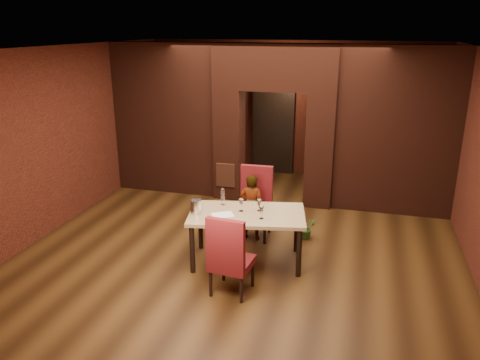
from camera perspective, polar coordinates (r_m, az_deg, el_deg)
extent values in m
plane|color=#492C12|center=(8.19, 1.13, -7.17)|extent=(8.00, 8.00, 0.00)
cube|color=silver|center=(7.39, 1.29, 15.81)|extent=(7.00, 8.00, 0.04)
cube|color=maroon|center=(11.47, 6.19, 8.60)|extent=(7.00, 0.04, 3.20)
cube|color=maroon|center=(4.12, -12.83, -10.10)|extent=(7.00, 0.04, 3.20)
cube|color=maroon|center=(9.12, -20.71, 4.97)|extent=(0.04, 8.00, 3.20)
cube|color=maroon|center=(9.86, -1.31, 4.41)|extent=(0.55, 0.55, 2.30)
cube|color=maroon|center=(9.51, 9.75, 3.61)|extent=(0.55, 0.55, 2.30)
cube|color=maroon|center=(9.37, 4.35, 13.56)|extent=(2.45, 0.55, 0.90)
cube|color=maroon|center=(10.25, -8.98, 7.31)|extent=(2.28, 0.35, 3.20)
cube|color=maroon|center=(9.38, 18.54, 5.55)|extent=(2.28, 0.35, 3.20)
cube|color=#AB5331|center=(9.75, -1.78, 0.58)|extent=(0.40, 0.03, 0.50)
cube|color=black|center=(11.59, 4.08, 5.99)|extent=(0.90, 0.08, 2.10)
cube|color=black|center=(11.55, 4.04, 5.95)|extent=(1.02, 0.04, 2.22)
cube|color=tan|center=(7.28, 0.83, -7.01)|extent=(1.90, 1.30, 0.82)
cube|color=maroon|center=(8.03, 1.72, -2.91)|extent=(0.58, 0.58, 1.23)
cube|color=maroon|center=(6.43, -0.99, -8.92)|extent=(0.58, 0.58, 1.17)
imported|color=silver|center=(7.98, 1.40, -3.33)|extent=(0.43, 0.29, 1.16)
cube|color=white|center=(7.05, -2.12, -4.26)|extent=(0.39, 0.36, 0.00)
cylinder|color=silver|center=(7.10, -5.37, -3.25)|extent=(0.18, 0.18, 0.21)
cylinder|color=white|center=(7.40, -2.12, -2.02)|extent=(0.06, 0.06, 0.28)
imported|color=#2D5C21|center=(8.22, 7.98, -5.77)|extent=(0.46, 0.46, 0.38)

